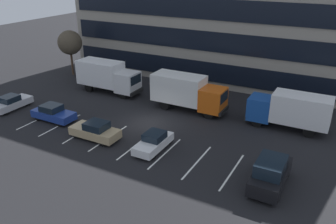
{
  "coord_description": "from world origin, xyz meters",
  "views": [
    {
      "loc": [
        16.06,
        -25.66,
        14.16
      ],
      "look_at": [
        1.97,
        0.45,
        1.4
      ],
      "focal_mm": 37.66,
      "sensor_mm": 36.0,
      "label": 1
    }
  ],
  "objects": [
    {
      "name": "box_truck_blue",
      "position": [
        11.91,
        5.18,
        1.9
      ],
      "size": [
        7.27,
        2.41,
        3.37
      ],
      "color": "#194799",
      "rests_on": "ground_plane"
    },
    {
      "name": "sedan_silver",
      "position": [
        -14.2,
        -3.64,
        0.7
      ],
      "size": [
        1.73,
        4.13,
        1.48
      ],
      "color": "silver",
      "rests_on": "ground_plane"
    },
    {
      "name": "office_building",
      "position": [
        0.0,
        17.95,
        9.0
      ],
      "size": [
        37.82,
        11.34,
        18.0
      ],
      "color": "gray",
      "rests_on": "ground_plane"
    },
    {
      "name": "sedan_white",
      "position": [
        3.07,
        -4.03,
        0.68
      ],
      "size": [
        1.69,
        4.03,
        1.44
      ],
      "color": "white",
      "rests_on": "ground_plane"
    },
    {
      "name": "box_truck_orange",
      "position": [
        1.85,
        4.79,
        2.02
      ],
      "size": [
        7.73,
        2.56,
        3.59
      ],
      "color": "#D85914",
      "rests_on": "ground_plane"
    },
    {
      "name": "sedan_tan",
      "position": [
        -2.31,
        -4.76,
        0.74
      ],
      "size": [
        4.39,
        1.84,
        1.57
      ],
      "color": "tan",
      "rests_on": "ground_plane"
    },
    {
      "name": "suv_black",
      "position": [
        12.58,
        -4.7,
        1.04
      ],
      "size": [
        2.01,
        4.74,
        2.14
      ],
      "color": "black",
      "rests_on": "ground_plane"
    },
    {
      "name": "box_truck_white",
      "position": [
        -8.61,
        5.32,
        2.01
      ],
      "size": [
        7.69,
        2.55,
        3.56
      ],
      "color": "white",
      "rests_on": "ground_plane"
    },
    {
      "name": "bare_tree",
      "position": [
        -17.0,
        8.57,
        4.32
      ],
      "size": [
        3.16,
        3.16,
        5.92
      ],
      "color": "#473323",
      "rests_on": "ground_plane"
    },
    {
      "name": "lot_markings",
      "position": [
        0.0,
        -4.17,
        0.0
      ],
      "size": [
        19.74,
        5.4,
        0.01
      ],
      "color": "silver",
      "rests_on": "ground_plane"
    },
    {
      "name": "sedan_navy",
      "position": [
        -8.34,
        -3.65,
        0.73
      ],
      "size": [
        4.3,
        1.8,
        1.54
      ],
      "color": "navy",
      "rests_on": "ground_plane"
    },
    {
      "name": "ground_plane",
      "position": [
        0.0,
        0.0,
        0.0
      ],
      "size": [
        120.0,
        120.0,
        0.0
      ],
      "primitive_type": "plane",
      "color": "black"
    }
  ]
}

